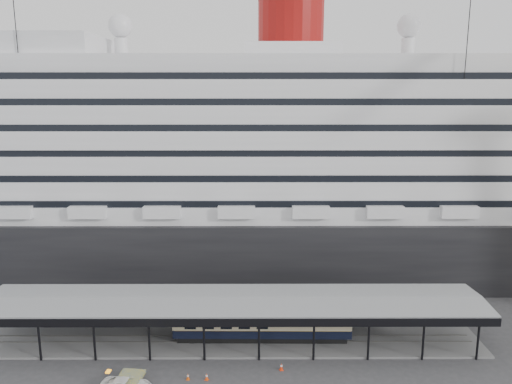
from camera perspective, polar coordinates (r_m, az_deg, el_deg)
ground at (r=55.10m, az=-2.83°, el=-19.08°), size 200.00×200.00×0.00m
cruise_ship at (r=79.99m, az=-1.88°, el=4.56°), size 130.00×30.00×43.90m
platform_canopy at (r=58.37m, az=-2.63°, el=-14.59°), size 56.00×9.18×5.30m
pullman_carriage at (r=58.31m, az=0.70°, el=-14.56°), size 19.99×2.82×19.60m
traffic_cone_left at (r=52.67m, az=-5.66°, el=-20.25°), size 0.47×0.47×0.71m
traffic_cone_mid at (r=52.93m, az=-7.79°, el=-20.17°), size 0.35×0.35×0.66m
traffic_cone_right at (r=53.99m, az=2.92°, el=-19.30°), size 0.51×0.51×0.78m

